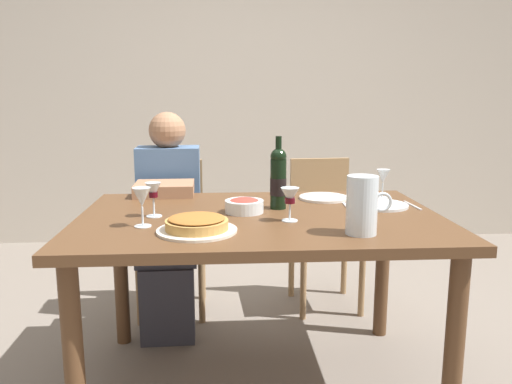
{
  "coord_description": "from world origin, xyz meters",
  "views": [
    {
      "loc": [
        -0.15,
        -2.07,
        1.26
      ],
      "look_at": [
        -0.01,
        0.09,
        0.84
      ],
      "focal_mm": 35.97,
      "sensor_mm": 36.0,
      "label": 1
    }
  ],
  "objects_px": {
    "dinner_plate_left_setting": "(380,205)",
    "dinner_plate_right_setting": "(324,198)",
    "salad_bowl": "(244,205)",
    "wine_bottle": "(278,178)",
    "chair_left": "(172,225)",
    "baked_tart": "(197,224)",
    "water_pitcher": "(362,209)",
    "wine_glass_left_diner": "(153,192)",
    "diner_left": "(168,215)",
    "chair_right": "(323,222)",
    "wine_glass_right_diner": "(290,197)",
    "wine_glass_spare": "(383,178)",
    "dining_table": "(260,236)",
    "wine_glass_centre": "(142,199)"
  },
  "relations": [
    {
      "from": "dinner_plate_left_setting",
      "to": "dinner_plate_right_setting",
      "type": "relative_size",
      "value": 1.07
    },
    {
      "from": "salad_bowl",
      "to": "dinner_plate_left_setting",
      "type": "xyz_separation_m",
      "value": [
        0.61,
        0.08,
        -0.03
      ]
    },
    {
      "from": "wine_bottle",
      "to": "chair_left",
      "type": "bearing_deg",
      "value": 125.79
    },
    {
      "from": "chair_left",
      "to": "baked_tart",
      "type": "bearing_deg",
      "value": 98.86
    },
    {
      "from": "salad_bowl",
      "to": "baked_tart",
      "type": "bearing_deg",
      "value": -121.9
    },
    {
      "from": "water_pitcher",
      "to": "wine_glass_left_diner",
      "type": "distance_m",
      "value": 0.84
    },
    {
      "from": "diner_left",
      "to": "chair_right",
      "type": "xyz_separation_m",
      "value": [
        0.89,
        0.25,
        -0.12
      ]
    },
    {
      "from": "salad_bowl",
      "to": "wine_glass_right_diner",
      "type": "xyz_separation_m",
      "value": [
        0.17,
        -0.16,
        0.06
      ]
    },
    {
      "from": "baked_tart",
      "to": "wine_glass_left_diner",
      "type": "bearing_deg",
      "value": 126.68
    },
    {
      "from": "salad_bowl",
      "to": "chair_right",
      "type": "bearing_deg",
      "value": 58.71
    },
    {
      "from": "salad_bowl",
      "to": "wine_glass_right_diner",
      "type": "distance_m",
      "value": 0.24
    },
    {
      "from": "salad_bowl",
      "to": "wine_glass_spare",
      "type": "height_order",
      "value": "wine_glass_spare"
    },
    {
      "from": "wine_bottle",
      "to": "water_pitcher",
      "type": "distance_m",
      "value": 0.5
    },
    {
      "from": "dining_table",
      "to": "wine_glass_right_diner",
      "type": "relative_size",
      "value": 11.16
    },
    {
      "from": "wine_glass_right_diner",
      "to": "dinner_plate_left_setting",
      "type": "xyz_separation_m",
      "value": [
        0.44,
        0.24,
        -0.09
      ]
    },
    {
      "from": "wine_glass_right_diner",
      "to": "dinner_plate_right_setting",
      "type": "bearing_deg",
      "value": 62.41
    },
    {
      "from": "dinner_plate_right_setting",
      "to": "wine_glass_right_diner",
      "type": "bearing_deg",
      "value": -117.59
    },
    {
      "from": "wine_glass_spare",
      "to": "water_pitcher",
      "type": "bearing_deg",
      "value": -113.56
    },
    {
      "from": "wine_glass_left_diner",
      "to": "chair_right",
      "type": "height_order",
      "value": "wine_glass_left_diner"
    },
    {
      "from": "water_pitcher",
      "to": "wine_glass_left_diner",
      "type": "height_order",
      "value": "water_pitcher"
    },
    {
      "from": "wine_bottle",
      "to": "wine_glass_left_diner",
      "type": "distance_m",
      "value": 0.54
    },
    {
      "from": "baked_tart",
      "to": "chair_right",
      "type": "bearing_deg",
      "value": 58.55
    },
    {
      "from": "dinner_plate_right_setting",
      "to": "chair_left",
      "type": "xyz_separation_m",
      "value": [
        -0.78,
        0.56,
        -0.27
      ]
    },
    {
      "from": "baked_tart",
      "to": "chair_left",
      "type": "xyz_separation_m",
      "value": [
        -0.2,
        1.12,
        -0.29
      ]
    },
    {
      "from": "baked_tart",
      "to": "wine_glass_right_diner",
      "type": "xyz_separation_m",
      "value": [
        0.36,
        0.14,
        0.07
      ]
    },
    {
      "from": "water_pitcher",
      "to": "dinner_plate_right_setting",
      "type": "relative_size",
      "value": 0.91
    },
    {
      "from": "wine_glass_spare",
      "to": "baked_tart",
      "type": "bearing_deg",
      "value": -147.02
    },
    {
      "from": "wine_glass_centre",
      "to": "diner_left",
      "type": "relative_size",
      "value": 0.13
    },
    {
      "from": "salad_bowl",
      "to": "wine_glass_left_diner",
      "type": "distance_m",
      "value": 0.38
    },
    {
      "from": "water_pitcher",
      "to": "salad_bowl",
      "type": "distance_m",
      "value": 0.55
    },
    {
      "from": "salad_bowl",
      "to": "dinner_plate_left_setting",
      "type": "distance_m",
      "value": 0.62
    },
    {
      "from": "water_pitcher",
      "to": "salad_bowl",
      "type": "bearing_deg",
      "value": 137.83
    },
    {
      "from": "water_pitcher",
      "to": "dinner_plate_left_setting",
      "type": "distance_m",
      "value": 0.5
    },
    {
      "from": "water_pitcher",
      "to": "wine_glass_spare",
      "type": "height_order",
      "value": "water_pitcher"
    },
    {
      "from": "chair_right",
      "to": "wine_glass_spare",
      "type": "bearing_deg",
      "value": 103.03
    },
    {
      "from": "salad_bowl",
      "to": "dinner_plate_right_setting",
      "type": "distance_m",
      "value": 0.47
    },
    {
      "from": "chair_left",
      "to": "chair_right",
      "type": "bearing_deg",
      "value": 179.78
    },
    {
      "from": "baked_tart",
      "to": "salad_bowl",
      "type": "bearing_deg",
      "value": 58.1
    },
    {
      "from": "wine_glass_centre",
      "to": "dinner_plate_right_setting",
      "type": "xyz_separation_m",
      "value": [
        0.79,
        0.47,
        -0.1
      ]
    },
    {
      "from": "chair_left",
      "to": "diner_left",
      "type": "relative_size",
      "value": 0.75
    },
    {
      "from": "wine_bottle",
      "to": "wine_glass_centre",
      "type": "xyz_separation_m",
      "value": [
        -0.55,
        -0.28,
        -0.03
      ]
    },
    {
      "from": "salad_bowl",
      "to": "dinner_plate_left_setting",
      "type": "bearing_deg",
      "value": 7.22
    },
    {
      "from": "diner_left",
      "to": "salad_bowl",
      "type": "bearing_deg",
      "value": 122.06
    },
    {
      "from": "dinner_plate_right_setting",
      "to": "chair_left",
      "type": "height_order",
      "value": "chair_left"
    },
    {
      "from": "dinner_plate_left_setting",
      "to": "dinner_plate_right_setting",
      "type": "bearing_deg",
      "value": 140.37
    },
    {
      "from": "wine_glass_centre",
      "to": "baked_tart",
      "type": "bearing_deg",
      "value": -22.99
    },
    {
      "from": "water_pitcher",
      "to": "dinner_plate_right_setting",
      "type": "distance_m",
      "value": 0.63
    },
    {
      "from": "wine_bottle",
      "to": "baked_tart",
      "type": "height_order",
      "value": "wine_bottle"
    },
    {
      "from": "wine_glass_left_diner",
      "to": "chair_left",
      "type": "height_order",
      "value": "wine_glass_left_diner"
    },
    {
      "from": "wine_glass_left_diner",
      "to": "dinner_plate_left_setting",
      "type": "xyz_separation_m",
      "value": [
        0.98,
        0.13,
        -0.1
      ]
    }
  ]
}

